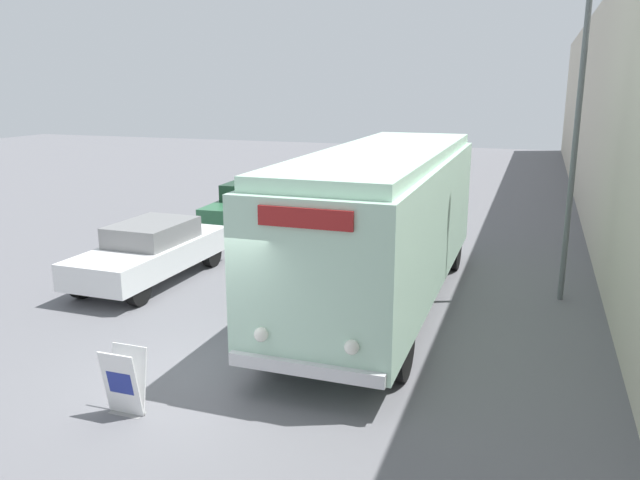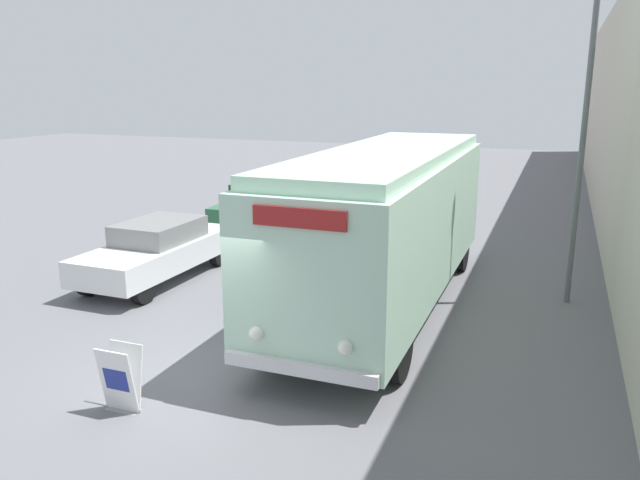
{
  "view_description": "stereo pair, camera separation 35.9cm",
  "coord_description": "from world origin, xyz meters",
  "px_view_note": "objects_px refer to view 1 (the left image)",
  "views": [
    {
      "loc": [
        4.72,
        -8.16,
        4.65
      ],
      "look_at": [
        1.21,
        1.96,
        1.96
      ],
      "focal_mm": 35.0,
      "sensor_mm": 36.0,
      "label": 1
    },
    {
      "loc": [
        5.06,
        -8.04,
        4.65
      ],
      "look_at": [
        1.21,
        1.96,
        1.96
      ],
      "focal_mm": 35.0,
      "sensor_mm": 36.0,
      "label": 2
    }
  ],
  "objects_px": {
    "streetlamp": "(582,74)",
    "parked_car_near": "(151,251)",
    "vintage_bus": "(384,219)",
    "parked_car_mid": "(254,205)",
    "sign_board": "(125,383)"
  },
  "relations": [
    {
      "from": "streetlamp",
      "to": "parked_car_near",
      "type": "xyz_separation_m",
      "value": [
        -9.33,
        -1.8,
        -4.09
      ]
    },
    {
      "from": "vintage_bus",
      "to": "parked_car_mid",
      "type": "height_order",
      "value": "vintage_bus"
    },
    {
      "from": "vintage_bus",
      "to": "sign_board",
      "type": "relative_size",
      "value": 9.52
    },
    {
      "from": "sign_board",
      "to": "parked_car_mid",
      "type": "height_order",
      "value": "parked_car_mid"
    },
    {
      "from": "vintage_bus",
      "to": "parked_car_near",
      "type": "distance_m",
      "value": 5.79
    },
    {
      "from": "parked_car_near",
      "to": "sign_board",
      "type": "bearing_deg",
      "value": -58.83
    },
    {
      "from": "vintage_bus",
      "to": "parked_car_mid",
      "type": "bearing_deg",
      "value": 134.51
    },
    {
      "from": "parked_car_near",
      "to": "vintage_bus",
      "type": "bearing_deg",
      "value": 1.84
    },
    {
      "from": "vintage_bus",
      "to": "streetlamp",
      "type": "height_order",
      "value": "streetlamp"
    },
    {
      "from": "vintage_bus",
      "to": "sign_board",
      "type": "height_order",
      "value": "vintage_bus"
    },
    {
      "from": "sign_board",
      "to": "parked_car_mid",
      "type": "relative_size",
      "value": 0.22
    },
    {
      "from": "sign_board",
      "to": "parked_car_mid",
      "type": "xyz_separation_m",
      "value": [
        -3.29,
        11.46,
        0.3
      ]
    },
    {
      "from": "streetlamp",
      "to": "parked_car_near",
      "type": "bearing_deg",
      "value": -169.06
    },
    {
      "from": "parked_car_near",
      "to": "parked_car_mid",
      "type": "bearing_deg",
      "value": 91.09
    },
    {
      "from": "sign_board",
      "to": "streetlamp",
      "type": "height_order",
      "value": "streetlamp"
    }
  ]
}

